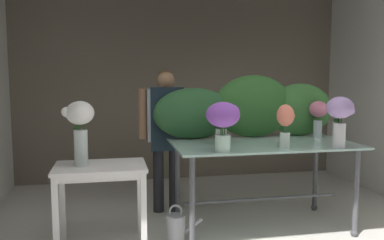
% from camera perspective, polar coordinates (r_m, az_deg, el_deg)
% --- Properties ---
extents(ground_plane, '(7.98, 7.98, 0.00)m').
position_cam_1_polar(ground_plane, '(4.48, 2.61, -13.70)').
color(ground_plane, beige).
extents(wall_back, '(4.89, 0.12, 2.84)m').
position_cam_1_polar(wall_back, '(5.98, -1.55, 5.24)').
color(wall_back, '#706656').
rests_on(wall_back, ground).
extents(display_table_glass, '(1.79, 0.98, 0.88)m').
position_cam_1_polar(display_table_glass, '(4.05, 10.02, -5.04)').
color(display_table_glass, '#AAD0C4').
rests_on(display_table_glass, ground).
extents(side_table_white, '(0.80, 0.54, 0.75)m').
position_cam_1_polar(side_table_white, '(3.67, -12.91, -7.85)').
color(side_table_white, white).
rests_on(side_table_white, ground).
extents(florist, '(0.60, 0.24, 1.59)m').
position_cam_1_polar(florist, '(4.46, -3.72, -0.81)').
color(florist, '#232328').
rests_on(florist, ground).
extents(foliage_backdrop, '(2.00, 0.30, 0.67)m').
position_cam_1_polar(foliage_backdrop, '(4.32, 7.74, 1.49)').
color(foliage_backdrop, '#28562D').
rests_on(foliage_backdrop, display_table_glass).
extents(vase_lilac_lilies, '(0.26, 0.24, 0.47)m').
position_cam_1_polar(vase_lilac_lilies, '(3.89, 20.35, 0.61)').
color(vase_lilac_lilies, silver).
rests_on(vase_lilac_lilies, display_table_glass).
extents(vase_violet_freesia, '(0.30, 0.30, 0.44)m').
position_cam_1_polar(vase_violet_freesia, '(3.45, 4.50, 0.16)').
color(vase_violet_freesia, silver).
rests_on(vase_violet_freesia, display_table_glass).
extents(vase_ivory_hydrangea, '(0.24, 0.24, 0.41)m').
position_cam_1_polar(vase_ivory_hydrangea, '(3.83, 4.08, 0.29)').
color(vase_ivory_hydrangea, silver).
rests_on(vase_ivory_hydrangea, display_table_glass).
extents(vase_rosy_roses, '(0.19, 0.19, 0.39)m').
position_cam_1_polar(vase_rosy_roses, '(4.47, 17.54, 0.77)').
color(vase_rosy_roses, silver).
rests_on(vase_rosy_roses, display_table_glass).
extents(vase_coral_peonies, '(0.16, 0.16, 0.40)m').
position_cam_1_polar(vase_coral_peonies, '(3.74, 13.20, -0.25)').
color(vase_coral_peonies, silver).
rests_on(vase_coral_peonies, display_table_glass).
extents(vase_white_roses_tall, '(0.28, 0.24, 0.57)m').
position_cam_1_polar(vase_white_roses_tall, '(3.59, -15.69, -0.69)').
color(vase_white_roses_tall, silver).
rests_on(vase_white_roses_tall, side_table_white).
extents(watering_can, '(0.35, 0.18, 0.34)m').
position_cam_1_polar(watering_can, '(3.86, -2.28, -15.01)').
color(watering_can, '#999EA3').
rests_on(watering_can, ground).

